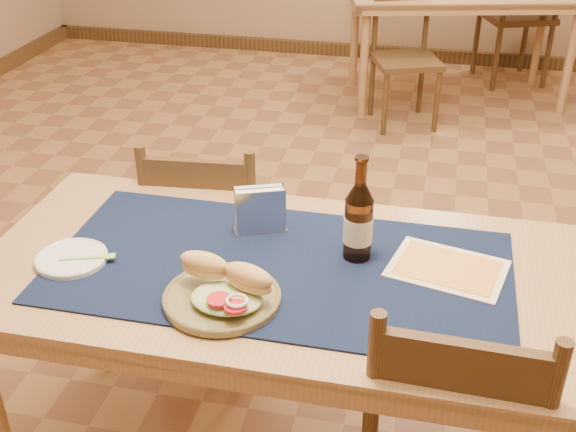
% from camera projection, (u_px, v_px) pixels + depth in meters
% --- Properties ---
extents(main_table, '(1.60, 0.80, 0.75)m').
position_uv_depth(main_table, '(280.00, 293.00, 1.94)').
color(main_table, '#A5724E').
rests_on(main_table, ground).
extents(placemat, '(1.20, 0.60, 0.01)m').
position_uv_depth(placemat, '(280.00, 266.00, 1.89)').
color(placemat, '#0E1836').
rests_on(placemat, main_table).
extents(baseboard, '(6.00, 7.00, 0.10)m').
position_uv_depth(baseboard, '(326.00, 304.00, 2.92)').
color(baseboard, '#4B321B').
rests_on(baseboard, ground).
extents(back_table, '(1.64, 1.09, 0.75)m').
position_uv_depth(back_table, '(462.00, 3.00, 4.77)').
color(back_table, '#A5724E').
rests_on(back_table, ground).
extents(chair_main_far, '(0.44, 0.44, 0.88)m').
position_uv_depth(chair_main_far, '(211.00, 241.00, 2.56)').
color(chair_main_far, '#4B321B').
rests_on(chair_main_far, ground).
extents(chair_back_near, '(0.50, 0.50, 0.84)m').
position_uv_depth(chair_back_near, '(405.00, 56.00, 4.53)').
color(chair_back_near, '#4B321B').
rests_on(chair_back_near, ground).
extents(chair_back_far, '(0.58, 0.58, 0.98)m').
position_uv_depth(chair_back_far, '(519.00, 14.00, 5.15)').
color(chair_back_far, '#4B321B').
rests_on(chair_back_far, ground).
extents(sandwich_plate, '(0.29, 0.29, 0.11)m').
position_uv_depth(sandwich_plate, '(224.00, 292.00, 1.74)').
color(sandwich_plate, olive).
rests_on(sandwich_plate, placemat).
extents(side_plate, '(0.19, 0.19, 0.02)m').
position_uv_depth(side_plate, '(72.00, 258.00, 1.91)').
color(side_plate, silver).
rests_on(side_plate, placemat).
extents(fork, '(0.14, 0.06, 0.00)m').
position_uv_depth(fork, '(92.00, 257.00, 1.90)').
color(fork, '#85C96E').
rests_on(fork, side_plate).
extents(beer_bottle, '(0.08, 0.08, 0.29)m').
position_uv_depth(beer_bottle, '(358.00, 221.00, 1.88)').
color(beer_bottle, '#44230C').
rests_on(beer_bottle, placemat).
extents(napkin_holder, '(0.16, 0.11, 0.13)m').
position_uv_depth(napkin_holder, '(260.00, 211.00, 2.02)').
color(napkin_holder, silver).
rests_on(napkin_holder, placemat).
extents(menu_card, '(0.33, 0.27, 0.01)m').
position_uv_depth(menu_card, '(448.00, 268.00, 1.88)').
color(menu_card, beige).
rests_on(menu_card, placemat).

